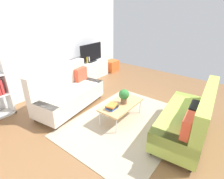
# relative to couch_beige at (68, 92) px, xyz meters

# --- Properties ---
(ground_plane) EXTENTS (7.68, 7.68, 0.00)m
(ground_plane) POSITION_rel_couch_beige_xyz_m (0.43, -1.45, -0.44)
(ground_plane) COLOR brown
(wall_far) EXTENTS (6.40, 0.12, 2.90)m
(wall_far) POSITION_rel_couch_beige_xyz_m (0.43, 1.35, 1.01)
(wall_far) COLOR silver
(wall_far) RESTS_ON ground_plane
(area_rug) EXTENTS (2.90, 2.20, 0.01)m
(area_rug) POSITION_rel_couch_beige_xyz_m (0.35, -1.62, -0.44)
(area_rug) COLOR tan
(area_rug) RESTS_ON ground_plane
(couch_beige) EXTENTS (2.00, 1.10, 1.10)m
(couch_beige) POSITION_rel_couch_beige_xyz_m (0.00, 0.00, 0.00)
(couch_beige) COLOR beige
(couch_beige) RESTS_ON ground_plane
(couch_green) EXTENTS (1.97, 1.02, 1.10)m
(couch_green) POSITION_rel_couch_beige_xyz_m (0.69, -2.84, 0.01)
(couch_green) COLOR #A3BC4C
(couch_green) RESTS_ON ground_plane
(coffee_table) EXTENTS (1.10, 0.56, 0.42)m
(coffee_table) POSITION_rel_couch_beige_xyz_m (0.40, -1.42, -0.05)
(coffee_table) COLOR tan
(coffee_table) RESTS_ON ground_plane
(tv_console) EXTENTS (1.40, 0.44, 0.64)m
(tv_console) POSITION_rel_couch_beige_xyz_m (1.94, 1.01, -0.12)
(tv_console) COLOR silver
(tv_console) RESTS_ON ground_plane
(tv) EXTENTS (1.00, 0.20, 0.64)m
(tv) POSITION_rel_couch_beige_xyz_m (1.94, 0.99, 0.51)
(tv) COLOR black
(tv) RESTS_ON tv_console
(storage_trunk) EXTENTS (0.52, 0.40, 0.44)m
(storage_trunk) POSITION_rel_couch_beige_xyz_m (3.04, 0.91, -0.22)
(storage_trunk) COLOR orange
(storage_trunk) RESTS_ON ground_plane
(potted_plant) EXTENTS (0.24, 0.24, 0.35)m
(potted_plant) POSITION_rel_couch_beige_xyz_m (0.45, -1.46, 0.19)
(potted_plant) COLOR brown
(potted_plant) RESTS_ON coffee_table
(table_book_0) EXTENTS (0.24, 0.18, 0.03)m
(table_book_0) POSITION_rel_couch_beige_xyz_m (0.10, -1.38, -0.00)
(table_book_0) COLOR #3359B2
(table_book_0) RESTS_ON coffee_table
(table_book_1) EXTENTS (0.26, 0.21, 0.04)m
(table_book_1) POSITION_rel_couch_beige_xyz_m (0.10, -1.38, 0.03)
(table_book_1) COLOR #262626
(table_book_1) RESTS_ON table_book_0
(table_book_2) EXTENTS (0.27, 0.23, 0.03)m
(table_book_2) POSITION_rel_couch_beige_xyz_m (0.10, -1.38, 0.06)
(table_book_2) COLOR orange
(table_book_2) RESTS_ON table_book_1
(vase_0) EXTENTS (0.11, 0.11, 0.14)m
(vase_0) POSITION_rel_couch_beige_xyz_m (1.36, 1.06, 0.27)
(vase_0) COLOR #4C72B2
(vase_0) RESTS_ON tv_console
(vase_1) EXTENTS (0.11, 0.11, 0.12)m
(vase_1) POSITION_rel_couch_beige_xyz_m (1.53, 1.06, 0.26)
(vase_1) COLOR silver
(vase_1) RESTS_ON tv_console
(bottle_0) EXTENTS (0.05, 0.05, 0.23)m
(bottle_0) POSITION_rel_couch_beige_xyz_m (1.70, 0.97, 0.31)
(bottle_0) COLOR gold
(bottle_0) RESTS_ON tv_console
(bottle_1) EXTENTS (0.06, 0.06, 0.21)m
(bottle_1) POSITION_rel_couch_beige_xyz_m (1.80, 0.97, 0.31)
(bottle_1) COLOR silver
(bottle_1) RESTS_ON tv_console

